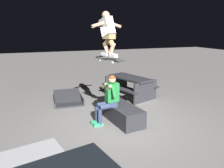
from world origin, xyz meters
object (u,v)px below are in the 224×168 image
Objects in this scene: ledge_box_main at (119,112)px; skater_airborne at (108,32)px; person_sitting_on_ledge at (108,97)px; kicker_ramp at (68,100)px; picnic_table_back at (130,83)px; skateboard at (109,59)px.

skater_airborne reaches higher than ledge_box_main.
skater_airborne is at bearing 73.52° from ledge_box_main.
skater_airborne is at bearing -15.06° from person_sitting_on_ledge.
kicker_ramp is 0.64× the size of picnic_table_back.
person_sitting_on_ledge is at bearing 152.77° from skateboard.
person_sitting_on_ledge is at bearing -160.06° from kicker_ramp.
kicker_ramp is at bearing 22.85° from skater_airborne.
ledge_box_main is at bearing -76.00° from person_sitting_on_ledge.
person_sitting_on_ledge reaches higher than picnic_table_back.
kicker_ramp is at bearing 19.94° from person_sitting_on_ledge.
kicker_ramp is at bearing 22.65° from skateboard.
person_sitting_on_ledge is 1.68m from skater_airborne.
skateboard is 2.61m from picnic_table_back.
ledge_box_main is 2.18m from skater_airborne.
person_sitting_on_ledge reaches higher than ledge_box_main.
picnic_table_back reaches higher than kicker_ramp.
ledge_box_main is at bearing -96.80° from skateboard.
person_sitting_on_ledge is at bearing 164.94° from skater_airborne.
picnic_table_back is at bearing -32.71° from ledge_box_main.
skateboard reaches higher than picnic_table_back.
skater_airborne is at bearing 15.23° from skateboard.
picnic_table_back is (1.83, -1.18, 0.27)m from ledge_box_main.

